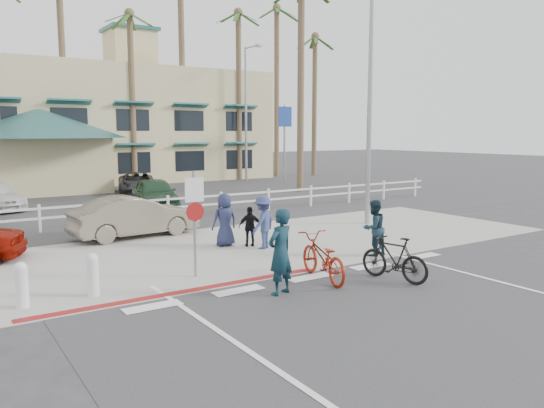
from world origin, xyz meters
TOP-DOWN VIEW (x-y plane):
  - ground at (0.00, 0.00)m, footprint 140.00×140.00m
  - bike_path at (0.00, -2.00)m, footprint 12.00×16.00m
  - sidewalk_plaza at (0.00, 4.50)m, footprint 22.00×7.00m
  - cross_street at (0.00, 8.50)m, footprint 40.00×5.00m
  - parking_lot at (0.00, 18.00)m, footprint 50.00×16.00m
  - curb_red at (-3.00, 1.20)m, footprint 7.00×0.25m
  - rail_fence at (0.50, 10.50)m, footprint 29.40×0.16m
  - building at (2.00, 31.00)m, footprint 28.00×16.00m
  - sign_post at (-2.30, 2.20)m, footprint 0.50×0.10m
  - bollard_0 at (-4.80, 2.00)m, footprint 0.26×0.26m
  - bollard_1 at (-6.20, 2.00)m, footprint 0.26×0.26m
  - streetlight_0 at (6.50, 5.50)m, footprint 0.60×2.00m
  - streetlight_1 at (12.00, 24.00)m, footprint 0.60×2.00m
  - info_sign at (14.00, 22.00)m, footprint 1.20×0.16m
  - palm_4 at (0.00, 26.00)m, footprint 4.00×4.00m
  - palm_5 at (4.00, 25.00)m, footprint 4.00×4.00m
  - palm_6 at (8.00, 26.00)m, footprint 4.00×4.00m
  - palm_7 at (12.00, 25.00)m, footprint 4.00×4.00m
  - palm_8 at (16.00, 26.00)m, footprint 4.00×4.00m
  - palm_9 at (19.00, 25.00)m, footprint 4.00×4.00m
  - palm_11 at (11.00, 16.00)m, footprint 4.00×4.00m
  - bike_red at (0.12, 0.29)m, footprint 1.13×2.21m
  - rider_red at (-1.35, -0.10)m, footprint 0.79×0.63m
  - bike_black at (1.53, -0.68)m, footprint 0.89×1.86m
  - rider_black at (2.94, 1.47)m, footprint 0.82×0.66m
  - pedestrian_a at (0.78, 3.98)m, footprint 1.21×1.03m
  - pedestrian_child at (0.60, 4.43)m, footprint 0.79×0.57m
  - pedestrian_b at (-0.01, 4.95)m, footprint 0.82×0.54m
  - car_white_sedan at (-1.86, 7.91)m, footprint 4.33×1.85m
  - lot_car_2 at (1.06, 13.67)m, footprint 2.47×4.49m
  - lot_car_5 at (2.51, 20.25)m, footprint 3.18×4.80m

SIDE VIEW (x-z plane):
  - ground at x=0.00m, z-range 0.00..0.00m
  - parking_lot at x=0.00m, z-range 0.00..0.01m
  - bike_path at x=0.00m, z-range 0.00..0.01m
  - cross_street at x=0.00m, z-range 0.00..0.01m
  - sidewalk_plaza at x=0.00m, z-range 0.00..0.01m
  - curb_red at x=-3.00m, z-range 0.00..0.02m
  - bollard_0 at x=-4.80m, z-range 0.00..0.95m
  - bollard_1 at x=-6.20m, z-range 0.00..0.95m
  - rail_fence at x=0.50m, z-range 0.00..1.00m
  - bike_black at x=1.53m, z-range 0.00..1.08m
  - bike_red at x=0.12m, z-range 0.00..1.11m
  - lot_car_5 at x=2.51m, z-range 0.00..1.23m
  - pedestrian_child at x=0.60m, z-range 0.00..1.25m
  - car_white_sedan at x=-1.86m, z-range 0.00..1.39m
  - lot_car_2 at x=1.06m, z-range 0.00..1.45m
  - rider_black at x=2.94m, z-range 0.00..1.61m
  - pedestrian_a at x=0.78m, z-range 0.00..1.62m
  - pedestrian_b at x=-0.01m, z-range 0.00..1.65m
  - rider_red at x=-1.35m, z-range 0.00..1.89m
  - sign_post at x=-2.30m, z-range 0.00..2.90m
  - info_sign at x=14.00m, z-range 0.00..5.60m
  - streetlight_0 at x=6.50m, z-range 0.00..9.00m
  - streetlight_1 at x=12.00m, z-range 0.00..9.50m
  - building at x=2.00m, z-range 0.00..11.30m
  - palm_5 at x=4.00m, z-range 0.00..13.00m
  - palm_9 at x=19.00m, z-range 0.00..13.00m
  - palm_7 at x=12.00m, z-range 0.00..14.00m
  - palm_11 at x=11.00m, z-range 0.00..14.00m
  - palm_4 at x=0.00m, z-range 0.00..15.00m
  - palm_8 at x=16.00m, z-range 0.00..15.00m
  - palm_6 at x=8.00m, z-range 0.00..17.00m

